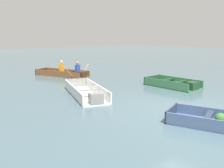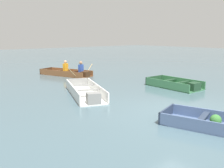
% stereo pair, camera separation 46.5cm
% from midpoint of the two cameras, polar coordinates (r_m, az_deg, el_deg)
% --- Properties ---
extents(ground_plane, '(80.00, 80.00, 0.00)m').
position_cam_midpoint_polar(ground_plane, '(8.00, 15.20, -6.30)').
color(ground_plane, '#47606B').
extents(skiff_white_near_moored, '(2.22, 3.42, 0.42)m').
position_cam_midpoint_polar(skiff_white_near_moored, '(9.78, -7.26, -1.98)').
color(skiff_white_near_moored, white).
rests_on(skiff_white_near_moored, ground).
extents(skiff_green_mid_moored, '(1.28, 2.47, 0.37)m').
position_cam_midpoint_polar(skiff_green_mid_moored, '(11.72, 13.04, -0.09)').
color(skiff_green_mid_moored, '#387047').
rests_on(skiff_green_mid_moored, ground).
extents(rowboat_wooden_brown_with_crew, '(2.46, 3.42, 0.90)m').
position_cam_midpoint_polar(rowboat_wooden_brown_with_crew, '(14.93, -11.64, 2.50)').
color(rowboat_wooden_brown_with_crew, brown).
rests_on(rowboat_wooden_brown_with_crew, ground).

